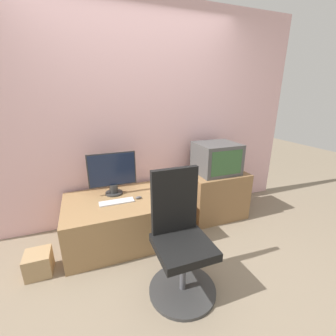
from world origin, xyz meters
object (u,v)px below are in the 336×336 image
at_px(mouse, 139,198).
at_px(office_chair, 180,245).
at_px(crt_tv, 216,158).
at_px(keyboard, 117,202).
at_px(cardboard_box_lower, 39,263).
at_px(main_monitor, 113,174).

height_order(mouse, office_chair, office_chair).
distance_m(crt_tv, office_chair, 1.37).
distance_m(keyboard, office_chair, 0.89).
distance_m(crt_tv, cardboard_box_lower, 2.21).
xyz_separation_m(crt_tv, office_chair, (-0.91, -0.95, -0.38)).
bearing_deg(mouse, keyboard, -179.49).
height_order(main_monitor, office_chair, office_chair).
height_order(main_monitor, crt_tv, crt_tv).
height_order(main_monitor, cardboard_box_lower, main_monitor).
bearing_deg(keyboard, cardboard_box_lower, -164.83).
distance_m(office_chair, cardboard_box_lower, 1.33).
relative_size(crt_tv, office_chair, 0.49).
bearing_deg(mouse, main_monitor, 134.90).
distance_m(keyboard, crt_tv, 1.34).
bearing_deg(main_monitor, office_chair, -69.87).
xyz_separation_m(mouse, cardboard_box_lower, (-1.00, -0.21, -0.39)).
bearing_deg(crt_tv, keyboard, -173.36).
bearing_deg(keyboard, main_monitor, 88.44).
distance_m(main_monitor, keyboard, 0.33).
relative_size(main_monitor, cardboard_box_lower, 2.35).
bearing_deg(crt_tv, main_monitor, 176.31).
bearing_deg(main_monitor, crt_tv, -3.69).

